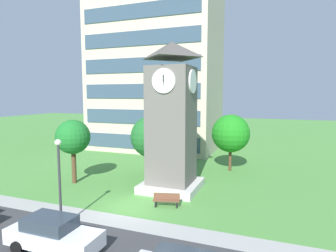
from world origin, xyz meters
name	(u,v)px	position (x,y,z in m)	size (l,w,h in m)	color
ground_plane	(129,208)	(0.00, 0.00, 0.00)	(160.00, 160.00, 0.00)	#4C893D
kerb_strip	(113,220)	(0.00, -2.07, 0.00)	(120.00, 1.60, 0.01)	#9E9E99
office_building	(156,69)	(-6.94, 21.07, 11.20)	(16.94, 10.76, 22.40)	beige
clock_tower	(172,125)	(1.36, 4.58, 5.21)	(4.39, 4.39, 11.55)	#605B56
park_bench	(166,200)	(2.27, 1.06, 0.46)	(1.86, 0.91, 0.88)	brown
street_lamp	(59,172)	(-2.26, -3.89, 3.21)	(0.36, 0.36, 5.08)	#333338
tree_near_tower	(231,133)	(4.88, 11.98, 3.75)	(3.74, 3.74, 5.62)	#513823
tree_by_building	(73,137)	(-7.03, 3.20, 3.95)	(2.91, 2.91, 5.45)	#513823
tree_streetside	(151,137)	(-1.86, 7.91, 3.63)	(3.92, 3.92, 5.60)	#513823
parked_car_white	(53,234)	(-0.84, -6.04, 0.86)	(4.72, 1.94, 1.69)	silver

